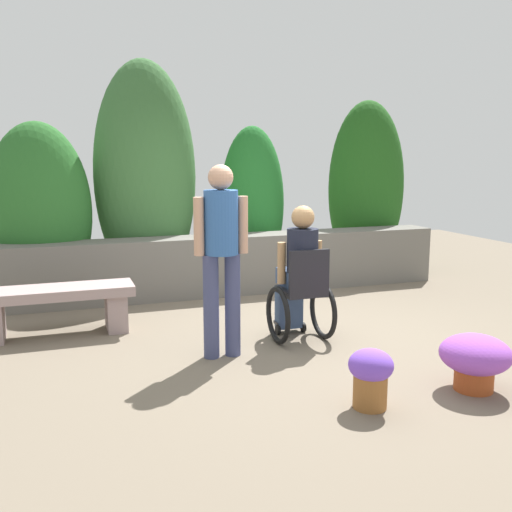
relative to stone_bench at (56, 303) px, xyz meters
The scene contains 8 objects.
ground_plane 2.39m from the stone_bench, 22.27° to the right, with size 13.53×13.53×0.00m, color #6E6252.
stone_retaining_wall 2.49m from the stone_bench, 28.39° to the left, with size 5.86×0.48×0.77m, color #68645D.
hedge_backdrop 2.88m from the stone_bench, 42.45° to the left, with size 5.97×1.13×3.04m.
stone_bench is the anchor object (origin of this frame).
person_in_wheelchair 2.46m from the stone_bench, 22.83° to the right, with size 0.53×0.66×1.33m.
person_standing_companion 1.94m from the stone_bench, 39.53° to the right, with size 0.49×0.30×1.72m.
flower_pot_purple_near 3.32m from the stone_bench, 50.57° to the right, with size 0.32×0.32×0.44m.
flower_pot_terracotta_by_wall 3.96m from the stone_bench, 40.02° to the right, with size 0.54×0.54×0.44m.
Camera 1 is at (-2.16, -5.11, 1.79)m, focal length 40.72 mm.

